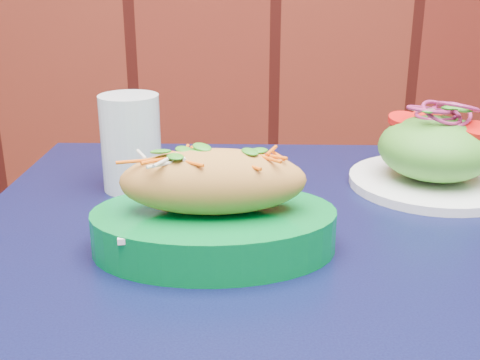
{
  "coord_description": "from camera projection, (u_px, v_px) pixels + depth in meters",
  "views": [
    {
      "loc": [
        -0.58,
        1.29,
        1.03
      ],
      "look_at": [
        -0.55,
        1.91,
        0.81
      ],
      "focal_mm": 45.0,
      "sensor_mm": 36.0,
      "label": 1
    }
  ],
  "objects": [
    {
      "name": "banh_mi_basket",
      "position": [
        214.0,
        211.0,
        0.62
      ],
      "size": [
        0.26,
        0.17,
        0.12
      ],
      "rotation": [
        0.0,
        0.0,
        -0.02
      ],
      "color": "#00702A",
      "rests_on": "cafe_table"
    },
    {
      "name": "salad_plate",
      "position": [
        435.0,
        154.0,
        0.81
      ],
      "size": [
        0.22,
        0.22,
        0.12
      ],
      "rotation": [
        0.0,
        0.0,
        -0.28
      ],
      "color": "white",
      "rests_on": "cafe_table"
    },
    {
      "name": "cafe_table",
      "position": [
        311.0,
        321.0,
        0.67
      ],
      "size": [
        0.86,
        0.86,
        0.75
      ],
      "rotation": [
        0.0,
        0.0,
        -0.08
      ],
      "color": "black",
      "rests_on": "ground"
    },
    {
      "name": "water_glass",
      "position": [
        131.0,
        143.0,
        0.79
      ],
      "size": [
        0.08,
        0.08,
        0.13
      ],
      "primitive_type": "cylinder",
      "color": "silver",
      "rests_on": "cafe_table"
    }
  ]
}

